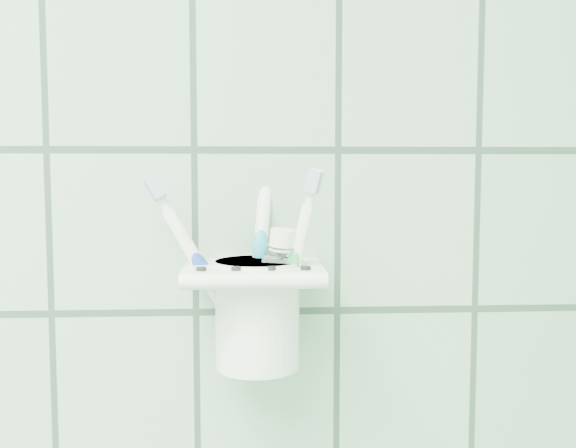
# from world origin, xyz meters

# --- Properties ---
(holder_bracket) EXTENTS (0.13, 0.11, 0.04)m
(holder_bracket) POSITION_xyz_m (0.64, 1.15, 1.30)
(holder_bracket) COLOR white
(holder_bracket) RESTS_ON wall_back
(cup) EXTENTS (0.09, 0.09, 0.10)m
(cup) POSITION_xyz_m (0.65, 1.16, 1.26)
(cup) COLOR white
(cup) RESTS_ON holder_bracket
(toothbrush_pink) EXTENTS (0.10, 0.03, 0.20)m
(toothbrush_pink) POSITION_xyz_m (0.64, 1.15, 1.32)
(toothbrush_pink) COLOR white
(toothbrush_pink) RESTS_ON cup
(toothbrush_blue) EXTENTS (0.03, 0.07, 0.22)m
(toothbrush_blue) POSITION_xyz_m (0.64, 1.15, 1.32)
(toothbrush_blue) COLOR white
(toothbrush_blue) RESTS_ON cup
(toothbrush_orange) EXTENTS (0.05, 0.03, 0.19)m
(toothbrush_orange) POSITION_xyz_m (0.66, 1.15, 1.31)
(toothbrush_orange) COLOR white
(toothbrush_orange) RESTS_ON cup
(toothpaste_tube) EXTENTS (0.04, 0.04, 0.13)m
(toothpaste_tube) POSITION_xyz_m (0.66, 1.15, 1.29)
(toothpaste_tube) COLOR silver
(toothpaste_tube) RESTS_ON cup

